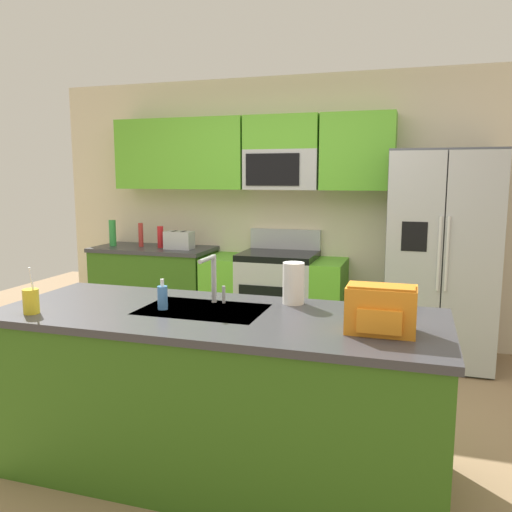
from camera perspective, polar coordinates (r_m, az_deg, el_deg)
ground_plane at (r=3.58m, az=-3.71°, el=-18.26°), size 9.00×9.00×0.00m
kitchen_wall_unit at (r=5.23m, az=2.89°, el=7.05°), size 5.20×0.43×2.60m
back_counter at (r=5.56m, az=-11.08°, el=-3.61°), size 1.24×0.63×0.90m
range_oven at (r=5.09m, az=2.05°, el=-4.70°), size 1.36×0.61×1.10m
refrigerator at (r=4.76m, az=19.64°, el=-0.23°), size 0.90×0.76×1.85m
island_counter at (r=2.96m, az=-4.30°, el=-14.65°), size 2.42×0.94×0.90m
toaster at (r=5.29m, az=-8.46°, el=1.74°), size 0.28×0.16×0.18m
pepper_mill at (r=5.54m, az=-12.56°, el=2.29°), size 0.05×0.05×0.25m
bottle_green at (r=5.66m, az=-15.50°, el=2.45°), size 0.07×0.07×0.27m
bottle_red at (r=5.42m, az=-10.47°, el=2.08°), size 0.06×0.06×0.22m
sink_faucet at (r=2.98m, az=-4.76°, el=-2.08°), size 0.08×0.22×0.28m
drink_cup_yellow at (r=3.02m, az=-23.52°, el=-4.56°), size 0.08×0.08×0.25m
soap_dispenser at (r=2.91m, az=-10.25°, el=-4.48°), size 0.06×0.06×0.17m
paper_towel_roll at (r=2.98m, az=4.15°, el=-3.00°), size 0.12×0.12×0.24m
backpack at (r=2.50m, az=13.59°, el=-5.62°), size 0.32×0.22×0.23m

